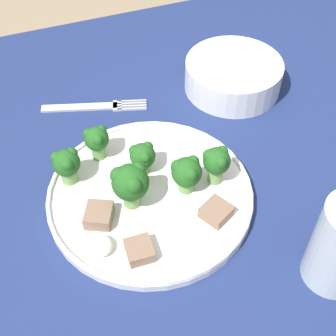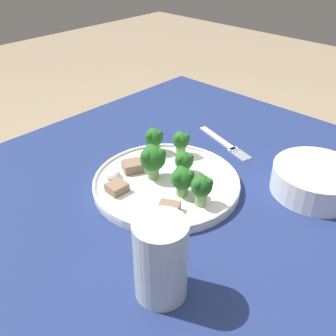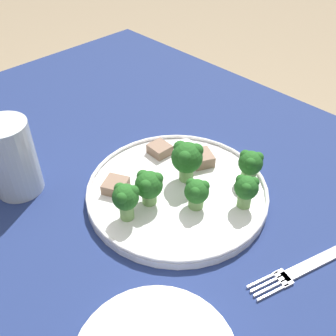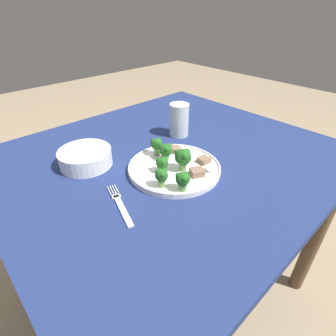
% 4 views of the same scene
% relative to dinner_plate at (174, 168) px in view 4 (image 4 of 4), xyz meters
% --- Properties ---
extents(ground_plane, '(8.00, 8.00, 0.00)m').
position_rel_dinner_plate_xyz_m(ground_plane, '(0.06, 0.08, -0.77)').
color(ground_plane, '#9E896B').
extents(table, '(1.08, 0.95, 0.76)m').
position_rel_dinner_plate_xyz_m(table, '(0.06, 0.08, -0.12)').
color(table, navy).
rests_on(table, ground_plane).
extents(dinner_plate, '(0.28, 0.28, 0.02)m').
position_rel_dinner_plate_xyz_m(dinner_plate, '(0.00, 0.00, 0.00)').
color(dinner_plate, white).
rests_on(dinner_plate, table).
extents(fork, '(0.07, 0.17, 0.00)m').
position_rel_dinner_plate_xyz_m(fork, '(-0.21, -0.02, -0.01)').
color(fork, silver).
rests_on(fork, table).
extents(cream_bowl, '(0.16, 0.16, 0.05)m').
position_rel_dinner_plate_xyz_m(cream_bowl, '(-0.18, 0.21, 0.02)').
color(cream_bowl, white).
rests_on(cream_bowl, table).
extents(drinking_glass, '(0.07, 0.07, 0.12)m').
position_rel_dinner_plate_xyz_m(drinking_glass, '(0.18, 0.17, 0.04)').
color(drinking_glass, silver).
rests_on(drinking_glass, table).
extents(broccoli_floret_near_rim_left, '(0.04, 0.04, 0.05)m').
position_rel_dinner_plate_xyz_m(broccoli_floret_near_rim_left, '(-0.06, -0.10, 0.04)').
color(broccoli_floret_near_rim_left, '#709E56').
rests_on(broccoli_floret_near_rim_left, dinner_plate).
extents(broccoli_floret_center_left, '(0.04, 0.04, 0.05)m').
position_rel_dinner_plate_xyz_m(broccoli_floret_center_left, '(-0.04, 0.01, 0.03)').
color(broccoli_floret_center_left, '#709E56').
rests_on(broccoli_floret_center_left, dinner_plate).
extents(broccoli_floret_back_left, '(0.04, 0.04, 0.05)m').
position_rel_dinner_plate_xyz_m(broccoli_floret_back_left, '(0.01, 0.05, 0.04)').
color(broccoli_floret_back_left, '#709E56').
rests_on(broccoli_floret_back_left, dinner_plate).
extents(broccoli_floret_front_left, '(0.05, 0.05, 0.07)m').
position_rel_dinner_plate_xyz_m(broccoli_floret_front_left, '(0.01, -0.03, 0.05)').
color(broccoli_floret_front_left, '#709E56').
rests_on(broccoli_floret_front_left, dinner_plate).
extents(broccoli_floret_center_back, '(0.04, 0.04, 0.05)m').
position_rel_dinner_plate_xyz_m(broccoli_floret_center_back, '(-0.09, -0.05, 0.04)').
color(broccoli_floret_center_back, '#709E56').
rests_on(broccoli_floret_center_back, dinner_plate).
extents(broccoli_floret_mid_cluster, '(0.04, 0.04, 0.06)m').
position_rel_dinner_plate_xyz_m(broccoli_floret_mid_cluster, '(0.01, 0.09, 0.04)').
color(broccoli_floret_mid_cluster, '#709E56').
rests_on(broccoli_floret_mid_cluster, dinner_plate).
extents(meat_slice_front_slice, '(0.04, 0.03, 0.02)m').
position_rel_dinner_plate_xyz_m(meat_slice_front_slice, '(0.09, -0.04, 0.01)').
color(meat_slice_front_slice, '#846651').
rests_on(meat_slice_front_slice, dinner_plate).
extents(meat_slice_middle_slice, '(0.05, 0.05, 0.02)m').
position_rel_dinner_plate_xyz_m(meat_slice_middle_slice, '(0.07, 0.07, 0.01)').
color(meat_slice_middle_slice, '#846651').
rests_on(meat_slice_middle_slice, dinner_plate).
extents(meat_slice_rear_slice, '(0.05, 0.05, 0.02)m').
position_rel_dinner_plate_xyz_m(meat_slice_rear_slice, '(0.02, -0.08, 0.01)').
color(meat_slice_rear_slice, '#846651').
rests_on(meat_slice_rear_slice, dinner_plate).
extents(sauce_dollop, '(0.03, 0.03, 0.02)m').
position_rel_dinner_plate_xyz_m(sauce_dollop, '(0.06, -0.08, 0.01)').
color(sauce_dollop, white).
rests_on(sauce_dollop, dinner_plate).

